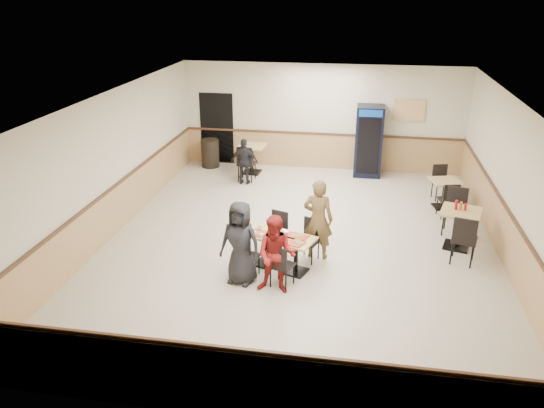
% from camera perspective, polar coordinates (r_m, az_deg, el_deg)
% --- Properties ---
extents(ground, '(10.00, 10.00, 0.00)m').
position_cam_1_polar(ground, '(11.14, 2.99, -4.12)').
color(ground, beige).
rests_on(ground, ground).
extents(room_shell, '(10.00, 10.00, 10.00)m').
position_cam_1_polar(room_shell, '(13.22, 12.05, 2.50)').
color(room_shell, silver).
rests_on(room_shell, ground).
extents(main_table, '(1.40, 1.01, 0.67)m').
position_cam_1_polar(main_table, '(9.94, 0.96, -4.65)').
color(main_table, black).
rests_on(main_table, ground).
extents(main_chairs, '(1.54, 1.76, 0.85)m').
position_cam_1_polar(main_chairs, '(9.97, 0.73, -4.70)').
color(main_chairs, black).
rests_on(main_chairs, ground).
extents(diner_woman_left, '(0.84, 0.64, 1.55)m').
position_cam_1_polar(diner_woman_left, '(9.39, -3.41, -4.19)').
color(diner_woman_left, black).
rests_on(diner_woman_left, ground).
extents(diner_woman_right, '(0.73, 0.59, 1.43)m').
position_cam_1_polar(diner_woman_right, '(9.09, 0.46, -5.51)').
color(diner_woman_right, maroon).
rests_on(diner_woman_right, ground).
extents(diner_man_opposite, '(0.63, 0.45, 1.61)m').
position_cam_1_polar(diner_man_opposite, '(10.25, 4.98, -1.64)').
color(diner_man_opposite, brown).
rests_on(diner_man_opposite, ground).
extents(lone_diner, '(0.74, 0.31, 1.25)m').
position_cam_1_polar(lone_diner, '(14.20, -2.98, 4.57)').
color(lone_diner, black).
rests_on(lone_diner, ground).
extents(tabletop_clutter, '(1.14, 0.72, 0.12)m').
position_cam_1_polar(tabletop_clutter, '(9.78, 0.80, -3.50)').
color(tabletop_clutter, '#B2220B').
rests_on(tabletop_clutter, main_table).
extents(side_table_near, '(0.93, 0.93, 0.81)m').
position_cam_1_polar(side_table_near, '(11.34, 19.51, -1.95)').
color(side_table_near, black).
rests_on(side_table_near, ground).
extents(side_table_near_chair_south, '(0.58, 0.58, 1.03)m').
position_cam_1_polar(side_table_near_chair_south, '(10.77, 19.99, -3.48)').
color(side_table_near_chair_south, black).
rests_on(side_table_near_chair_south, ground).
extents(side_table_near_chair_north, '(0.58, 0.58, 1.03)m').
position_cam_1_polar(side_table_near_chair_north, '(11.94, 19.04, -0.79)').
color(side_table_near_chair_north, black).
rests_on(side_table_near_chair_north, ground).
extents(side_table_far, '(0.78, 0.78, 0.70)m').
position_cam_1_polar(side_table_far, '(13.32, 18.05, 1.49)').
color(side_table_far, black).
rests_on(side_table_far, ground).
extents(side_table_far_chair_south, '(0.49, 0.49, 0.88)m').
position_cam_1_polar(side_table_far_chair_south, '(12.81, 18.34, 0.52)').
color(side_table_far_chair_south, black).
rests_on(side_table_far_chair_south, ground).
extents(side_table_far_chair_north, '(0.49, 0.49, 0.88)m').
position_cam_1_polar(side_table_far_chair_north, '(13.84, 17.75, 2.21)').
color(side_table_far_chair_north, black).
rests_on(side_table_far_chair_north, ground).
extents(condiment_caddy, '(0.23, 0.06, 0.20)m').
position_cam_1_polar(condiment_caddy, '(11.24, 19.55, -0.16)').
color(condiment_caddy, '#BA0D16').
rests_on(condiment_caddy, side_table_near).
extents(back_table, '(0.81, 0.81, 0.81)m').
position_cam_1_polar(back_table, '(15.08, -2.21, 5.33)').
color(back_table, black).
rests_on(back_table, ground).
extents(back_table_chair_lone, '(0.51, 0.51, 1.03)m').
position_cam_1_polar(back_table_chair_lone, '(14.48, -2.73, 4.48)').
color(back_table_chair_lone, black).
rests_on(back_table_chair_lone, ground).
extents(pepsi_cooler, '(0.75, 0.76, 1.97)m').
position_cam_1_polar(pepsi_cooler, '(15.04, 10.35, 6.68)').
color(pepsi_cooler, black).
rests_on(pepsi_cooler, ground).
extents(trash_bin, '(0.52, 0.52, 0.82)m').
position_cam_1_polar(trash_bin, '(15.76, -6.66, 5.45)').
color(trash_bin, black).
rests_on(trash_bin, ground).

